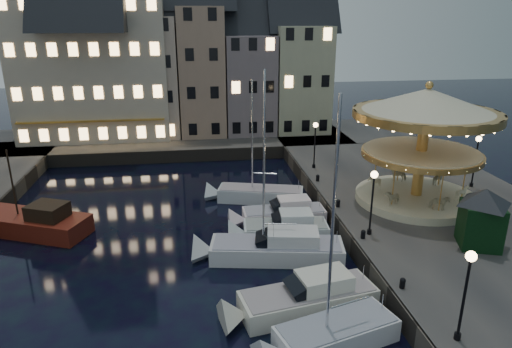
{
  "coord_description": "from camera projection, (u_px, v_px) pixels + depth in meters",
  "views": [
    {
      "loc": [
        -3.44,
        -23.61,
        14.18
      ],
      "look_at": [
        1.0,
        8.0,
        3.2
      ],
      "focal_mm": 32.0,
      "sensor_mm": 36.0,
      "label": 1
    }
  ],
  "objects": [
    {
      "name": "townhouse_nd",
      "position": [
        201.0,
        63.0,
        51.95
      ],
      "size": [
        5.5,
        8.0,
        15.8
      ],
      "color": "gray",
      "rests_on": "quay_north"
    },
    {
      "name": "bollard_a",
      "position": [
        403.0,
        282.0,
        22.84
      ],
      "size": [
        0.3,
        0.3,
        0.57
      ],
      "color": "black",
      "rests_on": "quay_east"
    },
    {
      "name": "bollard_d",
      "position": [
        318.0,
        178.0,
        37.82
      ],
      "size": [
        0.3,
        0.3,
        0.57
      ],
      "color": "black",
      "rests_on": "quay_east"
    },
    {
      "name": "bollard_b",
      "position": [
        363.0,
        234.0,
        27.99
      ],
      "size": [
        0.3,
        0.3,
        0.57
      ],
      "color": "black",
      "rests_on": "quay_east"
    },
    {
      "name": "carousel",
      "position": [
        425.0,
        124.0,
        31.89
      ],
      "size": [
        10.05,
        10.05,
        8.8
      ],
      "color": "beige",
      "rests_on": "quay_east"
    },
    {
      "name": "quaywall_e",
      "position": [
        327.0,
        213.0,
        33.37
      ],
      "size": [
        0.15,
        44.0,
        1.3
      ],
      "primitive_type": "cube",
      "color": "#47423A",
      "rests_on": "ground"
    },
    {
      "name": "quay_east",
      "position": [
        430.0,
        207.0,
        34.42
      ],
      "size": [
        16.0,
        56.0,
        1.3
      ],
      "primitive_type": "cube",
      "color": "#474442",
      "rests_on": "ground"
    },
    {
      "name": "motorboat_b",
      "position": [
        301.0,
        300.0,
        23.05
      ],
      "size": [
        8.09,
        3.62,
        2.15
      ],
      "color": "silver",
      "rests_on": "ground"
    },
    {
      "name": "townhouse_nf",
      "position": [
        299.0,
        70.0,
        53.79
      ],
      "size": [
        6.82,
        8.0,
        13.8
      ],
      "color": "#ABAA8A",
      "rests_on": "quay_north"
    },
    {
      "name": "ticket_kiosk",
      "position": [
        484.0,
        208.0,
        26.41
      ],
      "size": [
        3.5,
        3.5,
        4.1
      ],
      "color": "black",
      "rests_on": "quay_east"
    },
    {
      "name": "quay_north",
      "position": [
        154.0,
        142.0,
        52.13
      ],
      "size": [
        44.0,
        12.0,
        1.3
      ],
      "primitive_type": "cube",
      "color": "#474442",
      "rests_on": "ground"
    },
    {
      "name": "townhouse_na",
      "position": [
        44.0,
        79.0,
        50.17
      ],
      "size": [
        5.5,
        8.0,
        12.8
      ],
      "color": "gray",
      "rests_on": "quay_north"
    },
    {
      "name": "townhouse_nb",
      "position": [
        95.0,
        73.0,
        50.73
      ],
      "size": [
        6.16,
        8.0,
        13.8
      ],
      "color": "slate",
      "rests_on": "quay_north"
    },
    {
      "name": "streetlamp_a",
      "position": [
        467.0,
        283.0,
        18.39
      ],
      "size": [
        0.44,
        0.44,
        4.17
      ],
      "color": "black",
      "rests_on": "quay_east"
    },
    {
      "name": "streetlamp_d",
      "position": [
        476.0,
        154.0,
        35.79
      ],
      "size": [
        0.44,
        0.44,
        4.17
      ],
      "color": "black",
      "rests_on": "quay_east"
    },
    {
      "name": "townhouse_nc",
      "position": [
        150.0,
        68.0,
        51.36
      ],
      "size": [
        6.82,
        8.0,
        14.8
      ],
      "color": "#B69E8E",
      "rests_on": "quay_north"
    },
    {
      "name": "motorboat_d",
      "position": [
        279.0,
        230.0,
        30.64
      ],
      "size": [
        6.71,
        2.6,
        2.15
      ],
      "color": "silver",
      "rests_on": "ground"
    },
    {
      "name": "quaywall_n",
      "position": [
        170.0,
        157.0,
        46.77
      ],
      "size": [
        48.0,
        0.15,
        1.3
      ],
      "primitive_type": "cube",
      "color": "#47423A",
      "rests_on": "ground"
    },
    {
      "name": "motorboat_a",
      "position": [
        326.0,
        338.0,
        20.51
      ],
      "size": [
        6.71,
        3.82,
        11.1
      ],
      "color": "silver",
      "rests_on": "ground"
    },
    {
      "name": "ground",
      "position": [
        258.0,
        269.0,
        27.17
      ],
      "size": [
        160.0,
        160.0,
        0.0
      ],
      "primitive_type": "plane",
      "color": "black",
      "rests_on": "ground"
    },
    {
      "name": "hotel_corner",
      "position": [
        94.0,
        60.0,
        50.24
      ],
      "size": [
        17.6,
        9.0,
        16.8
      ],
      "color": "#C0B3A0",
      "rests_on": "quay_north"
    },
    {
      "name": "motorboat_c",
      "position": [
        270.0,
        249.0,
        28.07
      ],
      "size": [
        9.23,
        3.84,
        12.21
      ],
      "color": "silver",
      "rests_on": "ground"
    },
    {
      "name": "townhouse_ne",
      "position": [
        248.0,
        75.0,
        53.16
      ],
      "size": [
        6.16,
        8.0,
        12.8
      ],
      "color": "slate",
      "rests_on": "quay_north"
    },
    {
      "name": "red_fishing_boat",
      "position": [
        34.0,
        223.0,
        31.48
      ],
      "size": [
        8.48,
        5.7,
        6.11
      ],
      "color": "maroon",
      "rests_on": "ground"
    },
    {
      "name": "streetlamp_c",
      "position": [
        315.0,
        139.0,
        40.39
      ],
      "size": [
        0.44,
        0.44,
        4.17
      ],
      "color": "black",
      "rests_on": "quay_east"
    },
    {
      "name": "streetlamp_b",
      "position": [
        373.0,
        194.0,
        27.75
      ],
      "size": [
        0.44,
        0.44,
        4.17
      ],
      "color": "black",
      "rests_on": "quay_east"
    },
    {
      "name": "bollard_c",
      "position": [
        338.0,
        203.0,
        32.67
      ],
      "size": [
        0.3,
        0.3,
        0.57
      ],
      "color": "black",
      "rests_on": "quay_east"
    },
    {
      "name": "motorboat_f",
      "position": [
        254.0,
        195.0,
        37.1
      ],
      "size": [
        7.86,
        3.83,
        10.45
      ],
      "color": "silver",
      "rests_on": "ground"
    },
    {
      "name": "motorboat_e",
      "position": [
        278.0,
        216.0,
        32.9
      ],
      "size": [
        6.93,
        1.99,
        2.15
      ],
      "color": "silver",
      "rests_on": "ground"
    }
  ]
}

